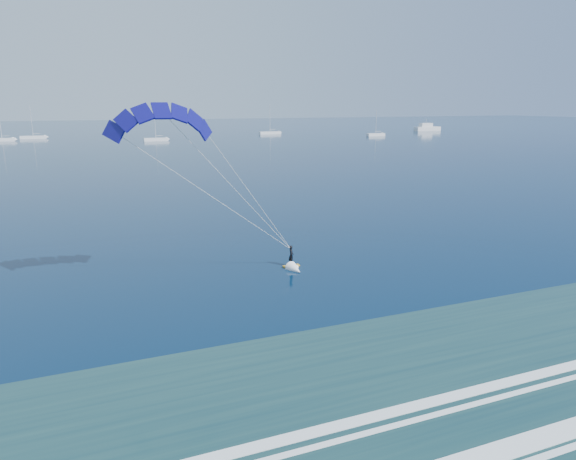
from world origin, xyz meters
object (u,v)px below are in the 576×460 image
Objects in this scene: sailboat_1 at (2,140)px; sailboat_2 at (33,137)px; motor_yacht at (427,128)px; sailboat_5 at (376,135)px; sailboat_3 at (156,139)px; kitesurfer_rig at (231,185)px; sailboat_4 at (270,133)px.

sailboat_2 is (9.70, 11.01, 0.00)m from sailboat_1.
sailboat_2 is (-181.60, 9.01, -0.83)m from motor_yacht.
sailboat_2 is at bearing 165.07° from sailboat_5.
sailboat_3 reaches higher than sailboat_5.
motor_yacht is (154.62, 182.17, -6.26)m from kitesurfer_rig.
motor_yacht is at bearing 9.07° from sailboat_3.
motor_yacht is 1.14× the size of sailboat_3.
sailboat_1 is at bearing -179.40° from motor_yacht.
sailboat_5 is at bearing -149.94° from motor_yacht.
kitesurfer_rig is 239.02m from motor_yacht.
sailboat_5 reaches higher than motor_yacht.
sailboat_5 is at bearing -14.93° from sailboat_2.
sailboat_2 reaches higher than sailboat_5.
kitesurfer_rig is 1.25× the size of sailboat_4.
sailboat_3 is at bearing -155.36° from sailboat_4.
sailboat_2 reaches higher than sailboat_3.
motor_yacht is at bearing -1.94° from sailboat_4.
sailboat_3 is at bearing -35.68° from sailboat_2.
sailboat_5 is at bearing 55.17° from kitesurfer_rig.
sailboat_5 is at bearing -3.06° from sailboat_3.
sailboat_4 is at bearing 24.64° from sailboat_3.
sailboat_3 reaches higher than sailboat_1.
kitesurfer_rig is at bearing -78.49° from sailboat_1.
motor_yacht is 53.88m from sailboat_5.
sailboat_4 is (54.32, 24.92, 0.01)m from sailboat_3.
sailboat_4 is at bearing 141.39° from sailboat_5.
sailboat_1 reaches higher than motor_yacht.
sailboat_3 is 0.91× the size of sailboat_4.
sailboat_5 is at bearing -9.80° from sailboat_1.
sailboat_4 is (70.63, 185.01, -7.09)m from kitesurfer_rig.
kitesurfer_rig reaches higher than sailboat_4.
motor_yacht is at bearing 30.06° from sailboat_5.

